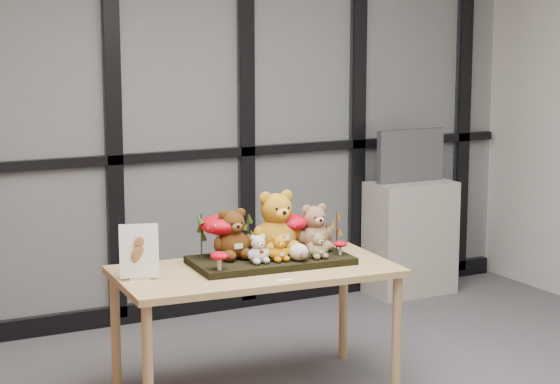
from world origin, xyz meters
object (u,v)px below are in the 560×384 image
bear_brown_medium (232,231)px  bear_tan_back (314,225)px  display_table (255,281)px  mushroom_front_right (340,247)px  bear_small_yellow (279,247)px  monitor (410,156)px  plush_cream_hedgehog (299,251)px  bear_white_bow (258,247)px  diorama_tray (271,260)px  mushroom_back_left (221,234)px  sign_holder (139,254)px  bear_pooh_yellow (276,219)px  bear_beige_small (318,244)px  mushroom_back_right (290,231)px  mushroom_front_left (219,260)px  cabinet (410,238)px

bear_brown_medium → bear_tan_back: bear_brown_medium is taller
display_table → mushroom_front_right: mushroom_front_right is taller
bear_brown_medium → bear_small_yellow: (0.18, -0.16, -0.07)m
monitor → plush_cream_hedgehog: bearing=-140.0°
bear_white_bow → monitor: monitor is taller
diorama_tray → mushroom_back_left: mushroom_back_left is taller
bear_white_bow → sign_holder: (-0.59, 0.10, 0.01)m
bear_brown_medium → bear_pooh_yellow: bearing=5.4°
bear_brown_medium → bear_beige_small: bearing=-22.8°
mushroom_back_right → mushroom_front_right: (0.19, -0.20, -0.07)m
bear_tan_back → plush_cream_hedgehog: 0.27m
plush_cream_hedgehog → bear_white_bow: bearing=170.4°
mushroom_front_left → sign_holder: (-0.36, 0.14, 0.04)m
bear_tan_back → mushroom_back_left: 0.51m
plush_cream_hedgehog → sign_holder: 0.81m
display_table → bear_beige_small: (0.31, -0.08, 0.18)m
bear_pooh_yellow → bear_white_bow: bearing=-135.0°
sign_holder → monitor: 2.70m
sign_holder → bear_brown_medium: bearing=23.3°
mushroom_front_right → display_table: bearing=170.9°
mushroom_back_left → mushroom_back_right: 0.38m
bear_pooh_yellow → mushroom_back_right: (0.09, 0.01, -0.07)m
plush_cream_hedgehog → monitor: bearing=44.3°
display_table → monitor: (1.81, 1.26, 0.38)m
plush_cream_hedgehog → mushroom_front_left: 0.44m
diorama_tray → bear_pooh_yellow: bear_pooh_yellow is taller
mushroom_front_right → bear_pooh_yellow: bearing=145.3°
mushroom_back_left → monitor: size_ratio=0.47×
mushroom_back_right → bear_white_bow: bearing=-148.0°
mushroom_front_left → cabinet: (2.04, 1.33, -0.35)m
bear_tan_back → monitor: bearing=43.8°
diorama_tray → cabinet: (1.70, 1.20, -0.28)m
display_table → mushroom_back_left: size_ratio=6.02×
bear_white_bow → bear_pooh_yellow: bearing=45.0°
mushroom_front_right → bear_tan_back: bearing=112.2°
sign_holder → monitor: (2.41, 1.20, 0.19)m
bear_brown_medium → cabinet: size_ratio=0.36×
display_table → mushroom_front_right: (0.46, -0.07, 0.14)m
bear_beige_small → mushroom_back_left: size_ratio=0.62×
mushroom_back_left → sign_holder: mushroom_back_left is taller
bear_small_yellow → mushroom_front_right: 0.35m
display_table → plush_cream_hedgehog: size_ratio=15.07×
bear_small_yellow → bear_white_bow: size_ratio=0.92×
bear_white_bow → mushroom_back_left: (-0.12, 0.20, 0.04)m
bear_pooh_yellow → mushroom_back_left: bearing=175.8°
bear_tan_back → plush_cream_hedgehog: (-0.19, -0.18, -0.09)m
display_table → mushroom_front_left: mushroom_front_left is taller
bear_beige_small → mushroom_front_left: size_ratio=1.48×
display_table → diorama_tray: 0.15m
sign_holder → cabinet: bearing=43.6°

